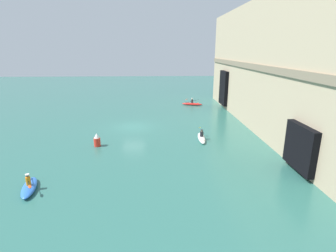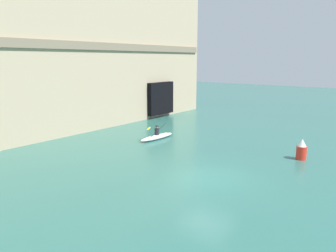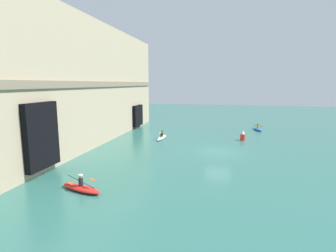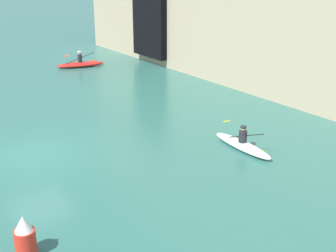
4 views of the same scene
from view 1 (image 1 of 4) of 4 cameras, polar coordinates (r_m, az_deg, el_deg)
ground_plane at (r=30.24m, az=-7.63°, el=-0.22°), size 120.00×120.00×0.00m
cliff_bluff at (r=31.35m, az=22.78°, el=11.87°), size 37.08×6.28×13.61m
kayak_blue at (r=19.03m, az=-27.97°, el=-11.62°), size 2.92×1.48×1.10m
kayak_red at (r=42.10m, az=5.25°, el=4.85°), size 1.75×3.35×1.09m
kayak_white at (r=25.96m, az=7.30°, el=-2.50°), size 3.27×0.85×1.07m
marker_buoy at (r=24.78m, az=-15.19°, el=-3.00°), size 0.59×0.59×1.23m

